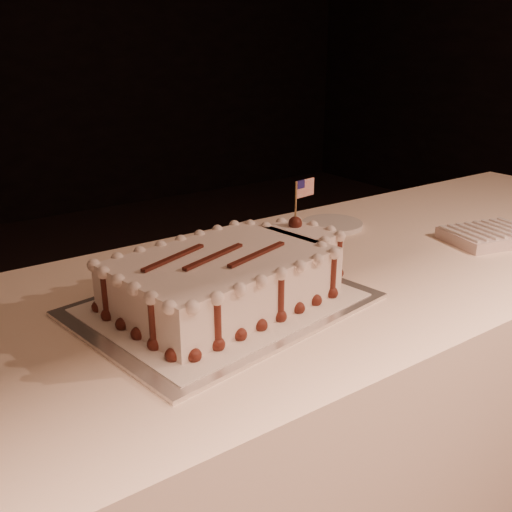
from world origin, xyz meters
TOP-DOWN VIEW (x-y plane):
  - banquet_table at (0.00, 0.60)m, footprint 2.40×0.80m
  - cake_board at (-0.35, 0.56)m, footprint 0.59×0.48m
  - doily at (-0.35, 0.56)m, footprint 0.53×0.43m
  - sheet_cake at (-0.32, 0.57)m, footprint 0.52×0.34m
  - napkin_stack at (0.43, 0.49)m, footprint 0.25×0.20m
  - side_plate at (0.18, 0.82)m, footprint 0.17×0.17m

SIDE VIEW (x-z plane):
  - banquet_table at x=0.00m, z-range 0.00..0.75m
  - cake_board at x=-0.35m, z-range 0.75..0.76m
  - side_plate at x=0.18m, z-range 0.75..0.76m
  - doily at x=-0.35m, z-range 0.76..0.76m
  - napkin_stack at x=0.43m, z-range 0.75..0.78m
  - sheet_cake at x=-0.32m, z-range 0.71..0.91m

